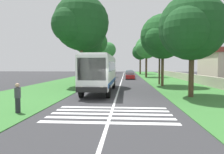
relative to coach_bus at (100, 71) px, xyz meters
name	(u,v)px	position (x,y,z in m)	size (l,w,h in m)	color
ground	(115,101)	(-5.50, -1.80, -2.15)	(160.00, 160.00, 0.00)	#333335
grass_verge_left	(66,83)	(9.50, 6.40, -2.13)	(120.00, 8.00, 0.04)	#387533
grass_verge_right	(177,84)	(9.50, -10.00, -2.13)	(120.00, 8.00, 0.04)	#387533
centre_line	(121,84)	(9.50, -1.80, -2.14)	(110.00, 0.16, 0.01)	silver
coach_bus	(100,71)	(0.00, 0.00, 0.00)	(11.16, 2.62, 3.73)	white
zebra_crossing	(111,114)	(-9.77, -1.80, -2.14)	(4.05, 6.80, 0.01)	silver
trailing_car_0	(130,76)	(20.54, -3.41, -1.48)	(4.30, 1.78, 1.43)	#B21E1E
trailing_car_1	(130,74)	(29.19, -3.64, -1.48)	(4.30, 1.78, 1.43)	#B21E1E
trailing_car_2	(129,73)	(34.38, -3.41, -1.48)	(4.30, 1.78, 1.43)	#145933
trailing_car_3	(130,73)	(40.48, -3.65, -1.48)	(4.30, 1.78, 1.43)	black
roadside_tree_left_0	(95,43)	(28.12, 4.75, 5.93)	(6.71, 5.51, 10.93)	#3D2D1E
roadside_tree_left_1	(108,50)	(55.87, 4.28, 6.23)	(6.95, 5.75, 11.36)	#4C3826
roadside_tree_left_2	(87,41)	(16.69, 4.47, 5.10)	(6.66, 5.47, 10.11)	#3D2D1E
roadside_tree_left_3	(80,24)	(5.97, 3.43, 5.99)	(8.30, 7.23, 11.88)	brown
roadside_tree_right_0	(146,48)	(27.93, -7.15, 4.62)	(6.28, 5.18, 9.48)	#4C3826
roadside_tree_right_1	(190,29)	(-3.03, -8.04, 3.65)	(6.80, 5.62, 8.73)	#4C3826
roadside_tree_right_2	(162,38)	(6.67, -7.29, 4.20)	(6.81, 5.85, 9.38)	brown
roadside_tree_right_3	(140,52)	(45.59, -6.90, 4.75)	(6.40, 5.09, 9.56)	#4C3826
utility_pole	(160,57)	(8.60, -7.33, 1.78)	(0.24, 1.40, 7.49)	#473828
roadside_wall	(190,78)	(14.50, -13.40, -1.46)	(70.00, 0.40, 1.28)	#B2A893
pedestrian	(18,98)	(-9.99, 3.46, -1.24)	(0.34, 0.34, 1.69)	#26262D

